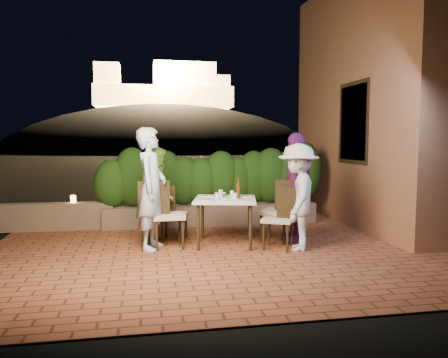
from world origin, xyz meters
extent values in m
plane|color=black|center=(0.00, 0.00, -0.02)|extent=(400.00, 400.00, 0.00)
cube|color=brown|center=(0.00, 0.50, -0.07)|extent=(7.00, 6.00, 0.15)
cube|color=#9F643F|center=(3.60, 2.00, 2.50)|extent=(1.60, 5.00, 5.00)
cube|color=black|center=(2.82, 1.50, 2.00)|extent=(0.08, 1.00, 1.40)
cube|color=black|center=(2.81, 1.50, 2.00)|extent=(0.06, 1.15, 1.55)
cube|color=brown|center=(0.20, 2.30, 0.20)|extent=(4.20, 0.55, 0.40)
cube|color=brown|center=(-2.80, 2.30, 0.25)|extent=(2.20, 0.30, 0.50)
ellipsoid|color=black|center=(2.00, 60.00, -4.00)|extent=(52.00, 40.00, 22.00)
cylinder|color=white|center=(-0.17, 0.39, 0.76)|extent=(0.22, 0.22, 0.01)
cylinder|color=white|center=(-0.09, 0.88, 0.76)|extent=(0.23, 0.23, 0.01)
cylinder|color=white|center=(0.35, 0.26, 0.76)|extent=(0.22, 0.22, 0.01)
cylinder|color=white|center=(0.52, 0.73, 0.76)|extent=(0.23, 0.23, 0.01)
cylinder|color=white|center=(0.13, 0.55, 0.76)|extent=(0.23, 0.23, 0.01)
cylinder|color=white|center=(0.13, 0.23, 0.76)|extent=(0.21, 0.21, 0.01)
cylinder|color=silver|center=(0.00, 0.43, 0.80)|extent=(0.06, 0.06, 0.11)
cylinder|color=silver|center=(0.12, 0.77, 0.81)|extent=(0.07, 0.07, 0.12)
cylinder|color=silver|center=(0.28, 0.40, 0.80)|extent=(0.06, 0.06, 0.10)
cylinder|color=silver|center=(0.28, 0.67, 0.81)|extent=(0.07, 0.07, 0.11)
imported|color=white|center=(0.14, 0.91, 0.77)|extent=(0.23, 0.23, 0.05)
imported|color=silver|center=(-1.01, 0.51, 0.93)|extent=(0.62, 0.78, 1.87)
imported|color=#A3DA44|center=(-0.90, 1.07, 0.78)|extent=(0.77, 0.89, 1.56)
imported|color=silver|center=(1.18, 0.05, 0.81)|extent=(0.97, 1.20, 1.63)
imported|color=#6D246B|center=(1.35, 0.61, 0.90)|extent=(0.48, 1.07, 1.80)
cylinder|color=orange|center=(-2.43, 2.30, 0.57)|extent=(0.10, 0.10, 0.14)
camera|label=1|loc=(-1.12, -6.21, 1.67)|focal=35.00mm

